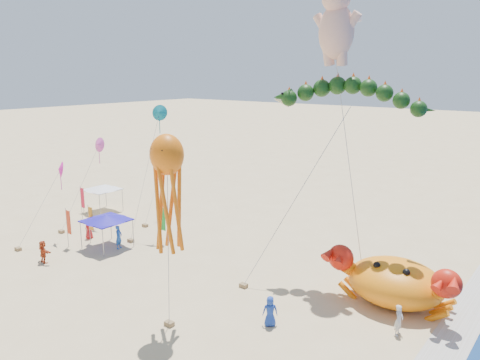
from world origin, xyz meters
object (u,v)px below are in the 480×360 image
octopus_kite (168,184)px  crab_inflatable (395,281)px  canopy_white (102,188)px  dragon_kite (349,100)px  canopy_blue (106,218)px  cherub_kite (336,22)px

octopus_kite → crab_inflatable: bearing=47.5°
crab_inflatable → canopy_white: 29.73m
dragon_kite → canopy_blue: (-16.95, -6.22, -9.41)m
dragon_kite → cherub_kite: (-1.21, 0.26, 4.70)m
crab_inflatable → cherub_kite: cherub_kite is taller
octopus_kite → canopy_blue: bearing=158.4°
cherub_kite → octopus_kite: size_ratio=1.80×
canopy_blue → octopus_kite: bearing=-21.6°
crab_inflatable → canopy_blue: crab_inflatable is taller
octopus_kite → canopy_white: octopus_kite is taller
canopy_white → octopus_kite: bearing=-27.2°
dragon_kite → cherub_kite: bearing=167.7°
crab_inflatable → canopy_blue: 21.70m
dragon_kite → octopus_kite: size_ratio=1.23×
crab_inflatable → cherub_kite: bearing=162.1°
canopy_blue → crab_inflatable: bearing=12.6°
cherub_kite → canopy_blue: bearing=-157.6°
canopy_blue → dragon_kite: bearing=20.2°
cherub_kite → canopy_white: (-24.28, -0.64, -14.11)m
cherub_kite → canopy_white: 28.09m
cherub_kite → octopus_kite: (-3.39, -11.38, -8.67)m
cherub_kite → canopy_blue: size_ratio=5.61×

